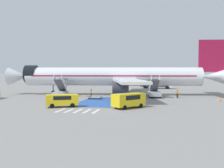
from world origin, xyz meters
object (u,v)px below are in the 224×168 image
boarding_stairs_forward (61,91)px  traffic_cone_2 (219,99)px  airliner (116,77)px  fuel_tanker (156,82)px  baggage_cart (95,97)px  ground_crew_0 (177,93)px  traffic_cone_0 (59,98)px  traffic_cone_1 (86,96)px  ground_crew_1 (113,92)px  boarding_stairs_aft (154,92)px  service_van_2 (62,99)px  service_van_0 (129,99)px  ground_crew_2 (91,92)px

boarding_stairs_forward → traffic_cone_2: size_ratio=8.42×
airliner → boarding_stairs_forward: 12.01m
fuel_tanker → traffic_cone_2: (10.99, -28.65, -1.45)m
baggage_cart → ground_crew_0: size_ratio=1.60×
boarding_stairs_forward → ground_crew_0: boarding_stairs_forward is taller
traffic_cone_0 → traffic_cone_1: size_ratio=1.01×
airliner → ground_crew_1: (0.32, -5.40, -2.84)m
boarding_stairs_aft → fuel_tanker: boarding_stairs_aft is taller
boarding_stairs_aft → ground_crew_1: bearing=-173.4°
airliner → service_van_2: bearing=159.8°
traffic_cone_0 → traffic_cone_2: size_ratio=0.74×
traffic_cone_0 → fuel_tanker: bearing=60.8°
service_van_0 → traffic_cone_1: service_van_0 is taller
traffic_cone_2 → ground_crew_2: bearing=172.7°
traffic_cone_2 → airliner: bearing=157.0°
baggage_cart → traffic_cone_1: size_ratio=5.83×
traffic_cone_0 → boarding_stairs_aft: bearing=20.0°
ground_crew_2 → boarding_stairs_aft: bearing=87.9°
service_van_0 → service_van_2: size_ratio=1.00×
boarding_stairs_aft → fuel_tanker: (-0.06, 24.08, 0.75)m
traffic_cone_1 → fuel_tanker: bearing=63.3°
airliner → traffic_cone_1: size_ratio=99.31×
airliner → traffic_cone_0: size_ratio=98.38×
traffic_cone_0 → traffic_cone_2: traffic_cone_2 is taller
airliner → service_van_0: airliner is taller
fuel_tanker → service_van_2: 41.84m
airliner → boarding_stairs_forward: (-10.15, -5.76, -2.83)m
ground_crew_0 → traffic_cone_1: ground_crew_0 is taller
boarding_stairs_forward → service_van_2: bearing=-74.5°
service_van_0 → ground_crew_2: service_van_0 is taller
ground_crew_2 → baggage_cart: bearing=18.1°
boarding_stairs_forward → traffic_cone_2: 29.29m
boarding_stairs_forward → service_van_0: bearing=-47.4°
traffic_cone_1 → traffic_cone_2: 24.25m
service_van_0 → baggage_cart: bearing=-12.3°
boarding_stairs_aft → ground_crew_1: (-7.79, -1.89, 0.00)m
ground_crew_0 → traffic_cone_1: 17.55m
service_van_0 → ground_crew_0: (7.50, 14.49, -0.23)m
boarding_stairs_forward → traffic_cone_0: size_ratio=11.38×
ground_crew_0 → ground_crew_2: bearing=-176.5°
service_van_2 → baggage_cart: bearing=-33.5°
ground_crew_0 → ground_crew_1: 12.17m
ground_crew_2 → traffic_cone_1: bearing=-81.4°
boarding_stairs_aft → traffic_cone_2: size_ratio=8.42×
ground_crew_0 → service_van_2: bearing=-138.2°
fuel_tanker → traffic_cone_2: bearing=30.0°
traffic_cone_1 → airliner: bearing=47.2°
fuel_tanker → ground_crew_0: bearing=19.1°
traffic_cone_1 → service_van_2: bearing=-87.8°
airliner → baggage_cart: airliner is taller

